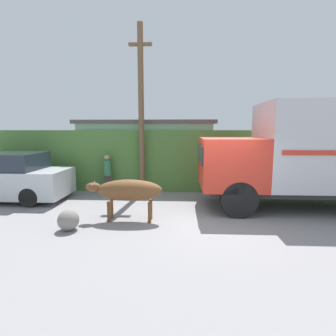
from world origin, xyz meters
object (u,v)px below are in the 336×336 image
at_px(parked_suv, 3,178).
at_px(utility_pole, 141,108).
at_px(brown_cow, 128,191).
at_px(roadside_rock, 68,220).
at_px(cargo_truck, 311,153).
at_px(pedestrian_on_hill, 107,172).

height_order(parked_suv, utility_pole, utility_pole).
bearing_deg(brown_cow, parked_suv, 169.70).
relative_size(brown_cow, utility_pole, 0.33).
bearing_deg(roadside_rock, cargo_truck, 17.88).
distance_m(parked_suv, utility_pole, 5.76).
height_order(pedestrian_on_hill, roadside_rock, pedestrian_on_hill).
bearing_deg(pedestrian_on_hill, utility_pole, 166.45).
xyz_separation_m(brown_cow, parked_suv, (-5.05, 1.98, -0.04)).
relative_size(utility_pole, roadside_rock, 12.19).
height_order(utility_pole, roadside_rock, utility_pole).
height_order(cargo_truck, utility_pole, utility_pole).
bearing_deg(cargo_truck, utility_pole, 160.90).
relative_size(cargo_truck, parked_suv, 1.39).
distance_m(cargo_truck, utility_pole, 6.29).
bearing_deg(pedestrian_on_hill, brown_cow, 98.57).
height_order(parked_suv, roadside_rock, parked_suv).
relative_size(pedestrian_on_hill, utility_pole, 0.24).
relative_size(parked_suv, pedestrian_on_hill, 2.98).
distance_m(cargo_truck, brown_cow, 5.97).
bearing_deg(parked_suv, pedestrian_on_hill, 16.66).
xyz_separation_m(brown_cow, pedestrian_on_hill, (-1.52, 3.27, -0.01)).
xyz_separation_m(pedestrian_on_hill, utility_pole, (1.43, 0.07, 2.57)).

